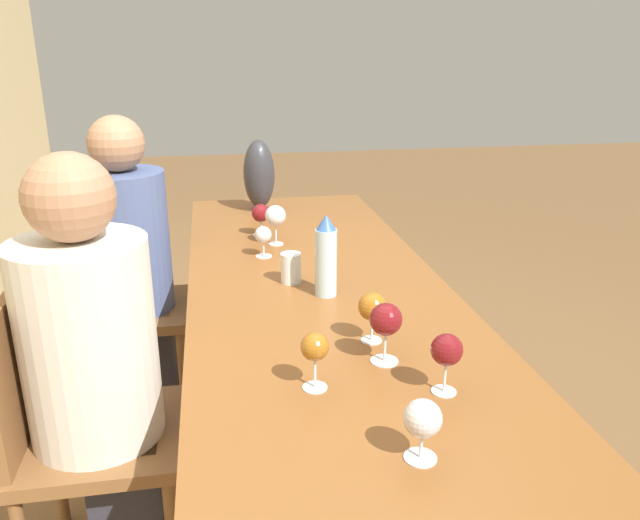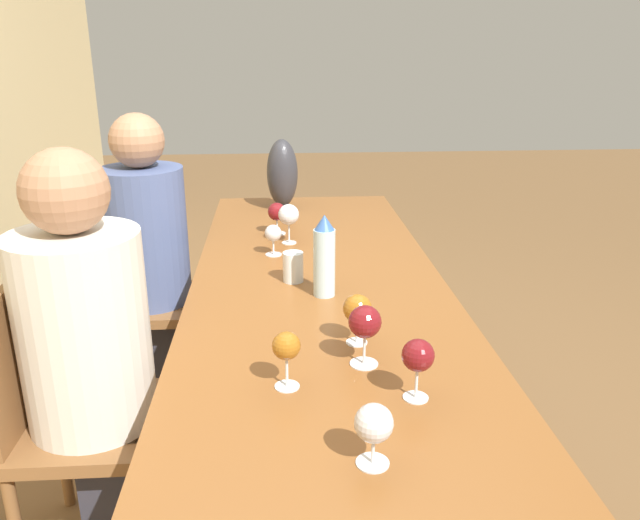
% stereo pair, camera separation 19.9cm
% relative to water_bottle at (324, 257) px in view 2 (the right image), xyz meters
% --- Properties ---
extents(ground_plane, '(14.00, 14.00, 0.00)m').
position_rel_water_bottle_xyz_m(ground_plane, '(0.07, 0.01, -0.87)').
color(ground_plane, brown).
extents(dining_table, '(2.51, 0.85, 0.74)m').
position_rel_water_bottle_xyz_m(dining_table, '(0.07, 0.01, -0.20)').
color(dining_table, brown).
rests_on(dining_table, ground_plane).
extents(water_bottle, '(0.07, 0.07, 0.26)m').
position_rel_water_bottle_xyz_m(water_bottle, '(0.00, 0.00, 0.00)').
color(water_bottle, '#ADCCD6').
rests_on(water_bottle, dining_table).
extents(water_tumbler, '(0.07, 0.07, 0.10)m').
position_rel_water_bottle_xyz_m(water_tumbler, '(0.13, 0.09, -0.08)').
color(water_tumbler, silver).
rests_on(water_tumbler, dining_table).
extents(vase, '(0.15, 0.15, 0.34)m').
position_rel_water_bottle_xyz_m(vase, '(1.09, 0.12, 0.04)').
color(vase, '#2D2D33').
rests_on(vase, dining_table).
extents(wine_glass_0, '(0.08, 0.08, 0.13)m').
position_rel_water_bottle_xyz_m(wine_glass_0, '(-0.84, -0.03, -0.04)').
color(wine_glass_0, silver).
rests_on(wine_glass_0, dining_table).
extents(wine_glass_1, '(0.08, 0.08, 0.13)m').
position_rel_water_bottle_xyz_m(wine_glass_1, '(0.68, 0.15, -0.04)').
color(wine_glass_1, silver).
rests_on(wine_glass_1, dining_table).
extents(wine_glass_2, '(0.08, 0.08, 0.16)m').
position_rel_water_bottle_xyz_m(wine_glass_2, '(-0.46, -0.06, -0.01)').
color(wine_glass_2, silver).
rests_on(wine_glass_2, dining_table).
extents(wine_glass_3, '(0.08, 0.08, 0.16)m').
position_rel_water_bottle_xyz_m(wine_glass_3, '(0.55, 0.10, -0.01)').
color(wine_glass_3, silver).
rests_on(wine_glass_3, dining_table).
extents(wine_glass_4, '(0.07, 0.07, 0.15)m').
position_rel_water_bottle_xyz_m(wine_glass_4, '(-0.62, -0.16, -0.02)').
color(wine_glass_4, silver).
rests_on(wine_glass_4, dining_table).
extents(wine_glass_5, '(0.08, 0.08, 0.14)m').
position_rel_water_bottle_xyz_m(wine_glass_5, '(-0.34, -0.06, -0.03)').
color(wine_glass_5, silver).
rests_on(wine_glass_5, dining_table).
extents(wine_glass_6, '(0.06, 0.06, 0.12)m').
position_rel_water_bottle_xyz_m(wine_glass_6, '(0.41, 0.16, -0.05)').
color(wine_glass_6, silver).
rests_on(wine_glass_6, dining_table).
extents(wine_glass_7, '(0.07, 0.07, 0.14)m').
position_rel_water_bottle_xyz_m(wine_glass_7, '(-0.55, 0.13, -0.03)').
color(wine_glass_7, silver).
rests_on(wine_glass_7, dining_table).
extents(chair_near, '(0.44, 0.44, 0.87)m').
position_rel_water_bottle_xyz_m(chair_near, '(-0.22, 0.75, -0.39)').
color(chair_near, brown).
rests_on(chair_near, ground_plane).
extents(chair_far, '(0.44, 0.44, 0.87)m').
position_rel_water_bottle_xyz_m(chair_far, '(0.68, 0.75, -0.39)').
color(chair_far, brown).
rests_on(chair_far, ground_plane).
extents(person_near, '(0.36, 0.36, 1.25)m').
position_rel_water_bottle_xyz_m(person_near, '(-0.22, 0.67, -0.20)').
color(person_near, '#2D2D38').
rests_on(person_near, ground_plane).
extents(person_far, '(0.34, 0.34, 1.24)m').
position_rel_water_bottle_xyz_m(person_far, '(0.68, 0.67, -0.20)').
color(person_far, '#2D2D38').
rests_on(person_far, ground_plane).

